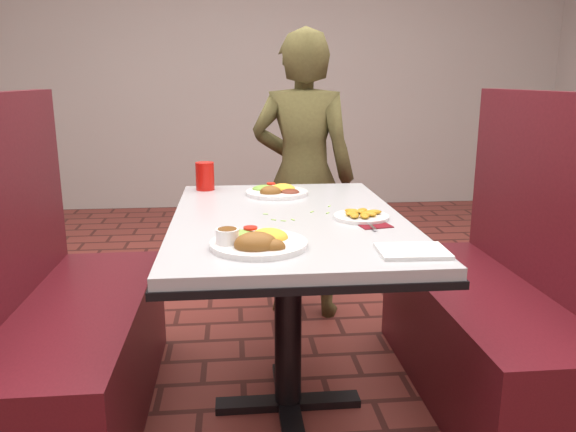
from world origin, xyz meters
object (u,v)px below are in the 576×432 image
Objects in this scene: dining_table at (288,242)px; near_dinner_plate at (257,237)px; booth_bench_right at (496,318)px; plantain_plate at (361,215)px; diner_person at (303,177)px; far_dinner_plate at (277,189)px; red_tumbler at (205,176)px; booth_bench_left at (65,336)px.

dining_table is 0.41m from near_dinner_plate.
plantain_plate is (-0.55, -0.06, 0.43)m from booth_bench_right.
diner_person is 5.66× the size of far_dinner_plate.
plantain_plate is at bearing -60.06° from far_dinner_plate.
red_tumbler is (-0.48, -0.40, 0.08)m from diner_person.
dining_table is 0.28m from plantain_plate.
dining_table is 6.38× the size of plantain_plate.
red_tumbler is (-1.11, 0.51, 0.48)m from booth_bench_right.
booth_bench_right is 10.05× the size of red_tumbler.
near_dinner_plate is 0.89m from red_tumbler.
booth_bench_left is 4.66× the size of far_dinner_plate.
booth_bench_left is 0.82× the size of diner_person.
booth_bench_right is at bearing 21.50° from near_dinner_plate.
booth_bench_left reaches higher than far_dinner_plate.
near_dinner_plate is (-0.13, -0.36, 0.13)m from dining_table.
red_tumbler reaches higher than far_dinner_plate.
booth_bench_right reaches higher than far_dinner_plate.
dining_table is at bearing -88.52° from far_dinner_plate.
near_dinner_plate is 1.48× the size of plantain_plate.
near_dinner_plate is 2.35× the size of red_tumbler.
red_tumbler is (-0.18, 0.87, 0.03)m from near_dinner_plate.
plantain_plate is (1.05, -0.06, 0.43)m from booth_bench_left.
diner_person is 7.67× the size of plantain_plate.
far_dinner_plate is 2.16× the size of red_tumbler.
booth_bench_left is 0.85m from red_tumbler.
red_tumbler is (-0.30, 0.13, 0.04)m from far_dinner_plate.
dining_table is 0.86m from booth_bench_left.
near_dinner_plate is 0.48m from plantain_plate.
booth_bench_left is 1.60m from booth_bench_right.
booth_bench_left and booth_bench_right have the same top height.
far_dinner_plate is 1.36× the size of plantain_plate.
red_tumbler is (-0.31, 0.51, 0.16)m from dining_table.
diner_person is (-0.63, 0.91, 0.40)m from booth_bench_right.
red_tumbler is at bearing 57.48° from diner_person.
plantain_plate is (0.26, -0.45, -0.01)m from far_dinner_plate.
booth_bench_right is (0.80, 0.00, -0.32)m from dining_table.
booth_bench_right reaches higher than dining_table.
red_tumbler is at bearing 46.23° from booth_bench_left.
plantain_plate is at bearing -45.85° from red_tumbler.
booth_bench_right is at bearing 142.47° from diner_person.
booth_bench_right is 0.70m from plantain_plate.
booth_bench_left is at bearing 180.00° from dining_table.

